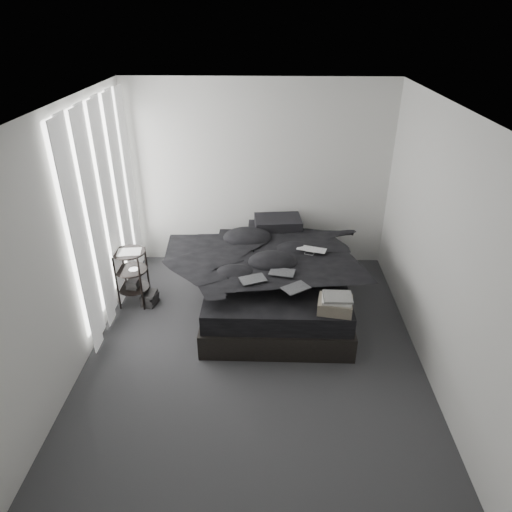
{
  "coord_description": "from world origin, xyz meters",
  "views": [
    {
      "loc": [
        0.14,
        -3.96,
        3.34
      ],
      "look_at": [
        0.0,
        0.8,
        0.75
      ],
      "focal_mm": 32.0,
      "sensor_mm": 36.0,
      "label": 1
    }
  ],
  "objects_px": {
    "side_stand": "(133,278)",
    "box_lower": "(332,340)",
    "bed": "(276,293)",
    "laptop": "(311,246)"
  },
  "relations": [
    {
      "from": "bed",
      "to": "laptop",
      "type": "xyz_separation_m",
      "value": [
        0.41,
        0.05,
        0.66
      ]
    },
    {
      "from": "side_stand",
      "to": "box_lower",
      "type": "xyz_separation_m",
      "value": [
        2.42,
        -0.88,
        -0.22
      ]
    },
    {
      "from": "box_lower",
      "to": "bed",
      "type": "bearing_deg",
      "value": 124.04
    },
    {
      "from": "side_stand",
      "to": "box_lower",
      "type": "height_order",
      "value": "side_stand"
    },
    {
      "from": "laptop",
      "to": "box_lower",
      "type": "height_order",
      "value": "laptop"
    },
    {
      "from": "laptop",
      "to": "box_lower",
      "type": "distance_m",
      "value": 1.18
    },
    {
      "from": "side_stand",
      "to": "box_lower",
      "type": "distance_m",
      "value": 2.58
    },
    {
      "from": "bed",
      "to": "side_stand",
      "type": "height_order",
      "value": "side_stand"
    },
    {
      "from": "bed",
      "to": "box_lower",
      "type": "height_order",
      "value": "bed"
    },
    {
      "from": "side_stand",
      "to": "box_lower",
      "type": "relative_size",
      "value": 1.84
    }
  ]
}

